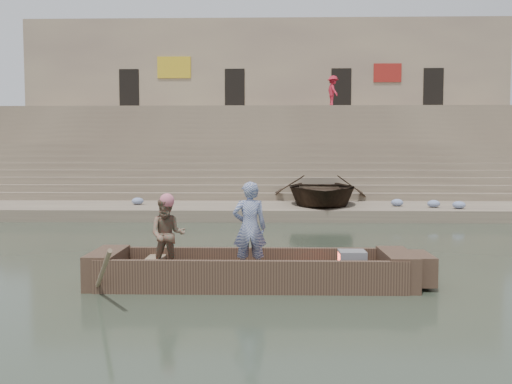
{
  "coord_description": "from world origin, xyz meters",
  "views": [
    {
      "loc": [
        0.26,
        -12.18,
        2.3
      ],
      "look_at": [
        -0.04,
        0.74,
        1.4
      ],
      "focal_mm": 38.2,
      "sensor_mm": 36.0,
      "label": 1
    }
  ],
  "objects_px": {
    "rowing_man": "(167,235)",
    "television": "(351,262)",
    "main_rowboat": "(251,279)",
    "standing_man": "(250,228)",
    "pedestrian": "(333,91)",
    "beached_rowboat": "(321,190)"
  },
  "relations": [
    {
      "from": "standing_man",
      "to": "television",
      "type": "bearing_deg",
      "value": 176.41
    },
    {
      "from": "rowing_man",
      "to": "pedestrian",
      "type": "xyz_separation_m",
      "value": [
        5.71,
        24.32,
        5.26
      ]
    },
    {
      "from": "main_rowboat",
      "to": "standing_man",
      "type": "relative_size",
      "value": 3.1
    },
    {
      "from": "beached_rowboat",
      "to": "pedestrian",
      "type": "relative_size",
      "value": 2.84
    },
    {
      "from": "main_rowboat",
      "to": "rowing_man",
      "type": "relative_size",
      "value": 3.77
    },
    {
      "from": "standing_man",
      "to": "television",
      "type": "distance_m",
      "value": 1.88
    },
    {
      "from": "main_rowboat",
      "to": "pedestrian",
      "type": "height_order",
      "value": "pedestrian"
    },
    {
      "from": "standing_man",
      "to": "beached_rowboat",
      "type": "distance_m",
      "value": 11.45
    },
    {
      "from": "television",
      "to": "pedestrian",
      "type": "distance_m",
      "value": 25.14
    },
    {
      "from": "standing_man",
      "to": "beached_rowboat",
      "type": "height_order",
      "value": "standing_man"
    },
    {
      "from": "beached_rowboat",
      "to": "rowing_man",
      "type": "bearing_deg",
      "value": -105.57
    },
    {
      "from": "standing_man",
      "to": "rowing_man",
      "type": "height_order",
      "value": "standing_man"
    },
    {
      "from": "pedestrian",
      "to": "beached_rowboat",
      "type": "bearing_deg",
      "value": 159.02
    },
    {
      "from": "television",
      "to": "pedestrian",
      "type": "relative_size",
      "value": 0.24
    },
    {
      "from": "rowing_man",
      "to": "pedestrian",
      "type": "distance_m",
      "value": 25.53
    },
    {
      "from": "main_rowboat",
      "to": "beached_rowboat",
      "type": "xyz_separation_m",
      "value": [
        2.27,
        11.15,
        0.85
      ]
    },
    {
      "from": "beached_rowboat",
      "to": "pedestrian",
      "type": "distance_m",
      "value": 14.32
    },
    {
      "from": "standing_man",
      "to": "pedestrian",
      "type": "xyz_separation_m",
      "value": [
        4.25,
        24.42,
        5.12
      ]
    },
    {
      "from": "beached_rowboat",
      "to": "television",
      "type": "bearing_deg",
      "value": -89.57
    },
    {
      "from": "rowing_man",
      "to": "television",
      "type": "xyz_separation_m",
      "value": [
        3.23,
        -0.04,
        -0.46
      ]
    },
    {
      "from": "pedestrian",
      "to": "standing_man",
      "type": "bearing_deg",
      "value": 157.58
    },
    {
      "from": "television",
      "to": "pedestrian",
      "type": "height_order",
      "value": "pedestrian"
    }
  ]
}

